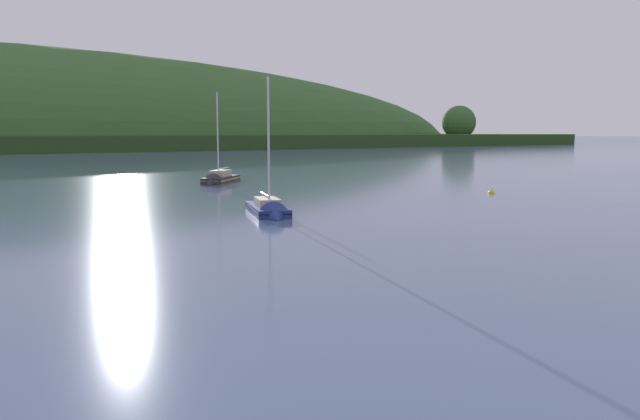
{
  "coord_description": "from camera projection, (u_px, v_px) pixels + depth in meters",
  "views": [
    {
      "loc": [
        -11.85,
        9.03,
        5.39
      ],
      "look_at": [
        4.93,
        34.27,
        1.68
      ],
      "focal_mm": 36.03,
      "sensor_mm": 36.0,
      "label": 1
    }
  ],
  "objects": [
    {
      "name": "mooring_buoy_midchannel",
      "position": [
        491.0,
        193.0,
        56.33
      ],
      "size": [
        0.59,
        0.59,
        0.67
      ],
      "color": "yellow",
      "rests_on": "ground"
    },
    {
      "name": "sailboat_outer_reach",
      "position": [
        219.0,
        181.0,
        67.65
      ],
      "size": [
        6.76,
        6.95,
        10.47
      ],
      "rotation": [
        0.0,
        0.0,
        3.95
      ],
      "color": "#232328",
      "rests_on": "ground"
    },
    {
      "name": "sailboat_near_mooring",
      "position": [
        269.0,
        213.0,
        41.66
      ],
      "size": [
        4.26,
        7.23,
        9.85
      ],
      "rotation": [
        0.0,
        0.0,
        4.37
      ],
      "color": "navy",
      "rests_on": "ground"
    }
  ]
}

